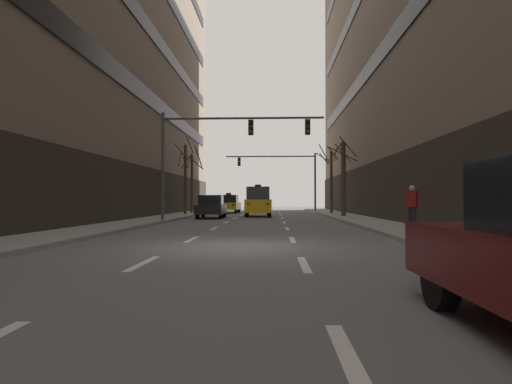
# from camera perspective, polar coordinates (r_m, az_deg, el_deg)

# --- Properties ---
(ground_plane) EXTENTS (120.00, 120.00, 0.00)m
(ground_plane) POSITION_cam_1_polar(r_m,az_deg,el_deg) (11.40, -2.69, -7.40)
(ground_plane) COLOR slate
(sidewalk_left) EXTENTS (2.58, 80.00, 0.14)m
(sidewalk_left) POSITION_cam_1_polar(r_m,az_deg,el_deg) (13.36, -29.74, -6.03)
(sidewalk_left) COLOR gray
(sidewalk_left) RESTS_ON ground
(sidewalk_right) EXTENTS (2.58, 80.00, 0.14)m
(sidewalk_right) POSITION_cam_1_polar(r_m,az_deg,el_deg) (12.43, 26.60, -6.44)
(sidewalk_right) COLOR gray
(sidewalk_right) RESTS_ON ground
(lane_stripe_l1_s3) EXTENTS (0.16, 2.00, 0.01)m
(lane_stripe_l1_s3) POSITION_cam_1_polar(r_m,az_deg,el_deg) (8.77, -15.03, -9.27)
(lane_stripe_l1_s3) COLOR silver
(lane_stripe_l1_s3) RESTS_ON ground
(lane_stripe_l1_s4) EXTENTS (0.16, 2.00, 0.01)m
(lane_stripe_l1_s4) POSITION_cam_1_polar(r_m,az_deg,el_deg) (13.59, -8.69, -6.34)
(lane_stripe_l1_s4) COLOR silver
(lane_stripe_l1_s4) RESTS_ON ground
(lane_stripe_l1_s5) EXTENTS (0.16, 2.00, 0.01)m
(lane_stripe_l1_s5) POSITION_cam_1_polar(r_m,az_deg,el_deg) (18.51, -5.72, -4.92)
(lane_stripe_l1_s5) COLOR silver
(lane_stripe_l1_s5) RESTS_ON ground
(lane_stripe_l1_s6) EXTENTS (0.16, 2.00, 0.01)m
(lane_stripe_l1_s6) POSITION_cam_1_polar(r_m,az_deg,el_deg) (23.46, -4.00, -4.09)
(lane_stripe_l1_s6) COLOR silver
(lane_stripe_l1_s6) RESTS_ON ground
(lane_stripe_l1_s7) EXTENTS (0.16, 2.00, 0.01)m
(lane_stripe_l1_s7) POSITION_cam_1_polar(r_m,az_deg,el_deg) (28.43, -2.89, -3.55)
(lane_stripe_l1_s7) COLOR silver
(lane_stripe_l1_s7) RESTS_ON ground
(lane_stripe_l1_s8) EXTENTS (0.16, 2.00, 0.01)m
(lane_stripe_l1_s8) POSITION_cam_1_polar(r_m,az_deg,el_deg) (33.41, -2.10, -3.17)
(lane_stripe_l1_s8) COLOR silver
(lane_stripe_l1_s8) RESTS_ON ground
(lane_stripe_l1_s9) EXTENTS (0.16, 2.00, 0.01)m
(lane_stripe_l1_s9) POSITION_cam_1_polar(r_m,az_deg,el_deg) (38.39, -1.53, -2.89)
(lane_stripe_l1_s9) COLOR silver
(lane_stripe_l1_s9) RESTS_ON ground
(lane_stripe_l1_s10) EXTENTS (0.16, 2.00, 0.01)m
(lane_stripe_l1_s10) POSITION_cam_1_polar(r_m,az_deg,el_deg) (43.38, -1.08, -2.67)
(lane_stripe_l1_s10) COLOR silver
(lane_stripe_l1_s10) RESTS_ON ground
(lane_stripe_l2_s2) EXTENTS (0.16, 2.00, 0.01)m
(lane_stripe_l2_s2) POSITION_cam_1_polar(r_m,az_deg,el_deg) (3.57, 12.80, -21.75)
(lane_stripe_l2_s2) COLOR silver
(lane_stripe_l2_s2) RESTS_ON ground
(lane_stripe_l2_s3) EXTENTS (0.16, 2.00, 0.01)m
(lane_stripe_l2_s3) POSITION_cam_1_polar(r_m,az_deg,el_deg) (8.40, 6.51, -9.67)
(lane_stripe_l2_s3) COLOR silver
(lane_stripe_l2_s3) RESTS_ON ground
(lane_stripe_l2_s4) EXTENTS (0.16, 2.00, 0.01)m
(lane_stripe_l2_s4) POSITION_cam_1_polar(r_m,az_deg,el_deg) (13.36, 4.94, -6.44)
(lane_stripe_l2_s4) COLOR silver
(lane_stripe_l2_s4) RESTS_ON ground
(lane_stripe_l2_s5) EXTENTS (0.16, 2.00, 0.01)m
(lane_stripe_l2_s5) POSITION_cam_1_polar(r_m,az_deg,el_deg) (18.34, 4.23, -4.96)
(lane_stripe_l2_s5) COLOR silver
(lane_stripe_l2_s5) RESTS_ON ground
(lane_stripe_l2_s6) EXTENTS (0.16, 2.00, 0.01)m
(lane_stripe_l2_s6) POSITION_cam_1_polar(r_m,az_deg,el_deg) (23.33, 3.82, -4.11)
(lane_stripe_l2_s6) COLOR silver
(lane_stripe_l2_s6) RESTS_ON ground
(lane_stripe_l2_s7) EXTENTS (0.16, 2.00, 0.01)m
(lane_stripe_l2_s7) POSITION_cam_1_polar(r_m,az_deg,el_deg) (28.32, 3.56, -3.56)
(lane_stripe_l2_s7) COLOR silver
(lane_stripe_l2_s7) RESTS_ON ground
(lane_stripe_l2_s8) EXTENTS (0.16, 2.00, 0.01)m
(lane_stripe_l2_s8) POSITION_cam_1_polar(r_m,az_deg,el_deg) (33.31, 3.38, -3.18)
(lane_stripe_l2_s8) COLOR silver
(lane_stripe_l2_s8) RESTS_ON ground
(lane_stripe_l2_s9) EXTENTS (0.16, 2.00, 0.01)m
(lane_stripe_l2_s9) POSITION_cam_1_polar(r_m,az_deg,el_deg) (38.31, 3.24, -2.89)
(lane_stripe_l2_s9) COLOR silver
(lane_stripe_l2_s9) RESTS_ON ground
(lane_stripe_l2_s10) EXTENTS (0.16, 2.00, 0.01)m
(lane_stripe_l2_s10) POSITION_cam_1_polar(r_m,az_deg,el_deg) (43.31, 3.14, -2.68)
(lane_stripe_l2_s10) COLOR silver
(lane_stripe_l2_s10) RESTS_ON ground
(car_driving_0) EXTENTS (1.82, 4.17, 1.55)m
(car_driving_0) POSITION_cam_1_polar(r_m,az_deg,el_deg) (28.61, -6.05, -2.01)
(car_driving_0) COLOR black
(car_driving_0) RESTS_ON ground
(taxi_driving_1) EXTENTS (2.04, 4.57, 2.37)m
(taxi_driving_1) POSITION_cam_1_polar(r_m,az_deg,el_deg) (31.23, 0.27, -1.34)
(taxi_driving_1) COLOR black
(taxi_driving_1) RESTS_ON ground
(taxi_driving_2) EXTENTS (1.97, 4.51, 1.86)m
(taxi_driving_2) POSITION_cam_1_polar(r_m,az_deg,el_deg) (39.27, -3.71, -1.64)
(taxi_driving_2) COLOR black
(taxi_driving_2) RESTS_ON ground
(traffic_signal_0) EXTENTS (9.06, 0.35, 6.00)m
(traffic_signal_0) POSITION_cam_1_polar(r_m,az_deg,el_deg) (23.68, -4.85, 6.90)
(traffic_signal_0) COLOR #4C4C51
(traffic_signal_0) RESTS_ON sidewalk_left
(traffic_signal_1) EXTENTS (9.04, 0.35, 5.77)m
(traffic_signal_1) POSITION_cam_1_polar(r_m,az_deg,el_deg) (42.28, 4.10, 3.04)
(traffic_signal_1) COLOR #4C4C51
(traffic_signal_1) RESTS_ON sidewalk_right
(street_tree_0) EXTENTS (1.45, 1.34, 5.98)m
(street_tree_0) POSITION_cam_1_polar(r_m,az_deg,el_deg) (33.05, -9.56, 2.01)
(street_tree_0) COLOR #4C3823
(street_tree_0) RESTS_ON sidewalk_left
(street_tree_1) EXTENTS (2.07, 1.92, 5.37)m
(street_tree_1) POSITION_cam_1_polar(r_m,az_deg,el_deg) (29.45, 11.74, 1.99)
(street_tree_1) COLOR #4C3823
(street_tree_1) RESTS_ON sidewalk_right
(street_tree_2) EXTENTS (2.10, 2.10, 5.78)m
(street_tree_2) POSITION_cam_1_polar(r_m,az_deg,el_deg) (35.38, 10.08, 1.86)
(street_tree_2) COLOR #4C3823
(street_tree_2) RESTS_ON sidewalk_right
(street_tree_3) EXTENTS (2.09, 1.71, 5.52)m
(street_tree_3) POSITION_cam_1_polar(r_m,az_deg,el_deg) (35.57, -8.65, 1.68)
(street_tree_3) COLOR #4C3823
(street_tree_3) RESTS_ON sidewalk_left
(pedestrian_0) EXTENTS (0.35, 0.46, 1.52)m
(pedestrian_0) POSITION_cam_1_polar(r_m,az_deg,el_deg) (12.16, 29.25, -2.12)
(pedestrian_0) COLOR black
(pedestrian_0) RESTS_ON sidewalk_right
(pedestrian_1) EXTENTS (0.45, 0.36, 1.66)m
(pedestrian_1) POSITION_cam_1_polar(r_m,az_deg,el_deg) (16.97, 20.37, -1.51)
(pedestrian_1) COLOR black
(pedestrian_1) RESTS_ON sidewalk_right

